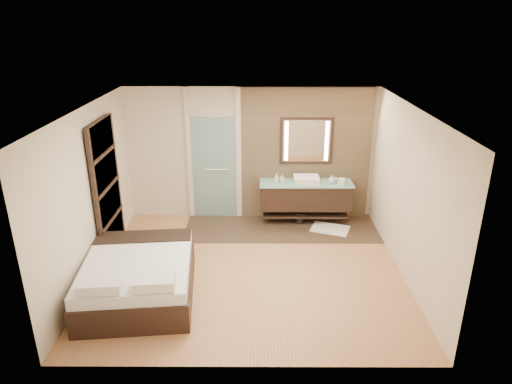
{
  "coord_description": "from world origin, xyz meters",
  "views": [
    {
      "loc": [
        0.13,
        -6.63,
        3.99
      ],
      "look_at": [
        0.1,
        0.6,
        1.17
      ],
      "focal_mm": 32.0,
      "sensor_mm": 36.0,
      "label": 1
    }
  ],
  "objects_px": {
    "mirror_unit": "(306,141)",
    "waste_bin": "(299,218)",
    "bed": "(139,277)",
    "vanity": "(306,195)"
  },
  "relations": [
    {
      "from": "vanity",
      "to": "waste_bin",
      "type": "xyz_separation_m",
      "value": [
        -0.11,
        -0.07,
        -0.46
      ]
    },
    {
      "from": "waste_bin",
      "to": "bed",
      "type": "bearing_deg",
      "value": -135.51
    },
    {
      "from": "mirror_unit",
      "to": "waste_bin",
      "type": "distance_m",
      "value": 1.57
    },
    {
      "from": "bed",
      "to": "waste_bin",
      "type": "relative_size",
      "value": 9.13
    },
    {
      "from": "bed",
      "to": "waste_bin",
      "type": "height_order",
      "value": "bed"
    },
    {
      "from": "mirror_unit",
      "to": "bed",
      "type": "relative_size",
      "value": 0.5
    },
    {
      "from": "mirror_unit",
      "to": "waste_bin",
      "type": "height_order",
      "value": "mirror_unit"
    },
    {
      "from": "waste_bin",
      "to": "mirror_unit",
      "type": "bearing_deg",
      "value": 69.64
    },
    {
      "from": "vanity",
      "to": "mirror_unit",
      "type": "bearing_deg",
      "value": 90.0
    },
    {
      "from": "vanity",
      "to": "waste_bin",
      "type": "distance_m",
      "value": 0.48
    }
  ]
}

